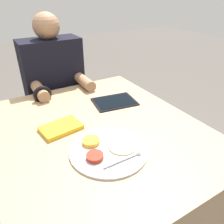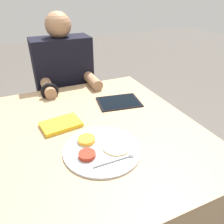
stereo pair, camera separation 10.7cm
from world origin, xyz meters
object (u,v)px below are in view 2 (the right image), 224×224
Objects in this scene: red_notebook at (61,125)px; person_diner at (67,101)px; thali_tray at (101,149)px; tablet_device at (119,102)px.

person_diner reaches higher than red_notebook.
person_diner is at bearing 86.62° from thali_tray.
red_notebook is 0.75× the size of tablet_device.
thali_tray is at bearing -124.96° from tablet_device.
person_diner is (-0.20, 0.50, -0.18)m from tablet_device.
thali_tray is 0.88m from person_diner.
thali_tray reaches higher than tablet_device.
red_notebook is at bearing -162.96° from tablet_device.
tablet_device is (0.37, 0.11, -0.00)m from red_notebook.
red_notebook is 0.17× the size of person_diner.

